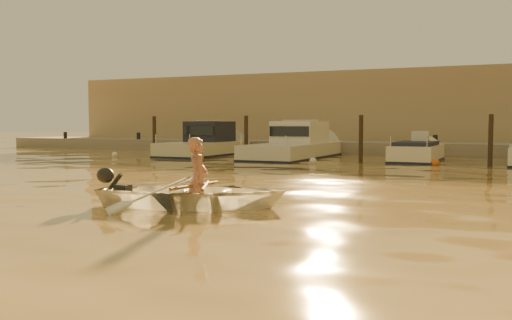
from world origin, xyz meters
The scene contains 19 objects.
ground_plane centered at (0.00, 0.00, 0.00)m, with size 160.00×160.00×0.00m, color olive.
dinghy centered at (-0.13, 0.14, 0.27)m, with size 2.66×3.72×0.77m, color white.
person centered at (-0.03, 0.17, 0.54)m, with size 0.61×0.40×1.67m, color #A16550.
outboard_motor centered at (-1.58, -0.24, 0.28)m, with size 0.90×0.40×0.70m, color black, non-canonical shape.
oar_port centered at (0.12, 0.21, 0.42)m, with size 0.06×0.06×2.10m, color brown.
oar_starboard centered at (-0.08, 0.16, 0.42)m, with size 0.06×0.06×2.10m, color olive.
moored_boat_1 centered at (-8.96, 16.00, 0.62)m, with size 2.35×6.94×1.75m, color beige, non-canonical shape.
moored_boat_2 centered at (-3.99, 16.00, 0.62)m, with size 2.57×8.52×1.75m, color beige, non-canonical shape.
moored_boat_3 centered at (1.74, 16.00, 0.22)m, with size 1.79×5.28×0.95m, color #F0E5C9, non-canonical shape.
piling_0 centered at (-10.50, 13.80, 0.90)m, with size 0.18×0.18×2.20m, color #2D2319.
piling_1 centered at (-5.50, 13.80, 0.90)m, with size 0.18×0.18×2.20m, color #2D2319.
piling_2 centered at (-0.20, 13.80, 0.90)m, with size 0.18×0.18×2.20m, color #2D2319.
piling_3 centered at (4.80, 13.80, 0.90)m, with size 0.18×0.18×2.20m, color #2D2319.
fender_a centered at (-12.36, 13.06, 0.10)m, with size 0.30×0.30×0.30m, color silver.
fender_b centered at (-7.40, 12.95, 0.10)m, with size 0.30×0.30×0.30m, color orange.
fender_c centered at (-1.90, 12.64, 0.10)m, with size 0.30×0.30×0.30m, color silver.
fender_d centered at (2.81, 13.75, 0.10)m, with size 0.30×0.30×0.30m, color #CF5718.
quay centered at (0.00, 21.50, 0.15)m, with size 52.00×4.00×1.00m, color gray.
waterfront_building centered at (0.00, 27.00, 2.40)m, with size 46.00×7.00×4.80m, color #9E8466.
Camera 1 is at (5.69, -9.57, 1.65)m, focal length 40.00 mm.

